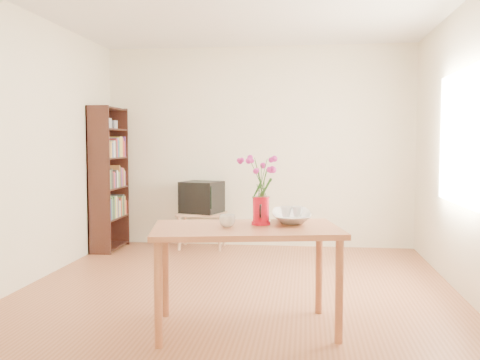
# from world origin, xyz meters

# --- Properties ---
(room) EXTENTS (4.50, 4.50, 4.50)m
(room) POSITION_xyz_m (0.03, 0.00, 1.30)
(room) COLOR brown
(room) RESTS_ON ground
(table) EXTENTS (1.45, 0.99, 0.75)m
(table) POSITION_xyz_m (0.20, -0.94, 0.66)
(table) COLOR #9E5536
(table) RESTS_ON ground
(tv_stand) EXTENTS (0.60, 0.45, 0.46)m
(tv_stand) POSITION_xyz_m (-0.70, 1.97, 0.39)
(tv_stand) COLOR tan
(tv_stand) RESTS_ON ground
(bookshelf) EXTENTS (0.28, 0.70, 1.80)m
(bookshelf) POSITION_xyz_m (-1.85, 1.75, 0.84)
(bookshelf) COLOR black
(bookshelf) RESTS_ON ground
(pitcher) EXTENTS (0.14, 0.22, 0.21)m
(pitcher) POSITION_xyz_m (0.29, -0.82, 0.85)
(pitcher) COLOR red
(pitcher) RESTS_ON table
(flowers) EXTENTS (0.24, 0.24, 0.34)m
(flowers) POSITION_xyz_m (0.29, -0.82, 1.12)
(flowers) COLOR #CF30A1
(flowers) RESTS_ON pitcher
(mug) EXTENTS (0.14, 0.14, 0.09)m
(mug) POSITION_xyz_m (0.06, -0.96, 0.80)
(mug) COLOR white
(mug) RESTS_ON table
(bowl) EXTENTS (0.48, 0.48, 0.42)m
(bowl) POSITION_xyz_m (0.51, -0.62, 0.96)
(bowl) COLOR white
(bowl) RESTS_ON table
(teacup_a) EXTENTS (0.10, 0.10, 0.07)m
(teacup_a) POSITION_xyz_m (0.47, -0.62, 0.92)
(teacup_a) COLOR white
(teacup_a) RESTS_ON bowl
(teacup_b) EXTENTS (0.08, 0.08, 0.07)m
(teacup_b) POSITION_xyz_m (0.56, -0.60, 0.92)
(teacup_b) COLOR white
(teacup_b) RESTS_ON bowl
(television) EXTENTS (0.56, 0.54, 0.40)m
(television) POSITION_xyz_m (-0.70, 1.98, 0.66)
(television) COLOR black
(television) RESTS_ON tv_stand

